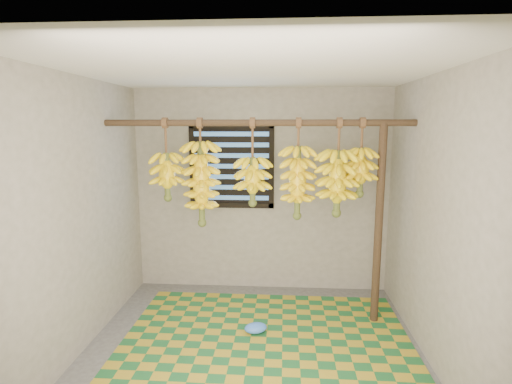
# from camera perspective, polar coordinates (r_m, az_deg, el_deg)

# --- Properties ---
(floor) EXTENTS (3.00, 3.00, 0.01)m
(floor) POSITION_cam_1_polar(r_m,az_deg,el_deg) (3.76, -0.60, -22.31)
(floor) COLOR #4A4A4A
(floor) RESTS_ON ground
(ceiling) EXTENTS (3.00, 3.00, 0.01)m
(ceiling) POSITION_cam_1_polar(r_m,az_deg,el_deg) (3.22, -0.68, 17.14)
(ceiling) COLOR silver
(ceiling) RESTS_ON wall_back
(wall_back) EXTENTS (3.00, 0.01, 2.40)m
(wall_back) POSITION_cam_1_polar(r_m,az_deg,el_deg) (4.76, 0.76, 0.12)
(wall_back) COLOR slate
(wall_back) RESTS_ON floor
(wall_left) EXTENTS (0.01, 3.00, 2.40)m
(wall_left) POSITION_cam_1_polar(r_m,az_deg,el_deg) (3.72, -24.50, -3.43)
(wall_left) COLOR slate
(wall_left) RESTS_ON floor
(wall_right) EXTENTS (0.01, 3.00, 2.40)m
(wall_right) POSITION_cam_1_polar(r_m,az_deg,el_deg) (3.51, 24.75, -4.18)
(wall_right) COLOR slate
(wall_right) RESTS_ON floor
(window) EXTENTS (1.00, 0.04, 1.00)m
(window) POSITION_cam_1_polar(r_m,az_deg,el_deg) (4.72, -3.50, 3.71)
(window) COLOR black
(window) RESTS_ON wall_back
(hanging_pole) EXTENTS (3.00, 0.06, 0.06)m
(hanging_pole) POSITION_cam_1_polar(r_m,az_deg,el_deg) (3.89, 0.15, 9.85)
(hanging_pole) COLOR #453120
(hanging_pole) RESTS_ON wall_left
(support_post) EXTENTS (0.08, 0.08, 2.00)m
(support_post) POSITION_cam_1_polar(r_m,az_deg,el_deg) (4.12, 17.12, -4.65)
(support_post) COLOR #453120
(support_post) RESTS_ON floor
(woven_mat) EXTENTS (2.67, 2.14, 0.01)m
(woven_mat) POSITION_cam_1_polar(r_m,az_deg,el_deg) (3.89, 1.43, -20.92)
(woven_mat) COLOR #1B5D2B
(woven_mat) RESTS_ON floor
(plastic_bag) EXTENTS (0.27, 0.23, 0.09)m
(plastic_bag) POSITION_cam_1_polar(r_m,az_deg,el_deg) (4.04, -0.05, -18.85)
(plastic_bag) COLOR #3E79E8
(plastic_bag) RESTS_ON woven_mat
(banana_bunch_a) EXTENTS (0.35, 0.35, 0.81)m
(banana_bunch_a) POSITION_cam_1_polar(r_m,az_deg,el_deg) (4.08, -12.58, 2.21)
(banana_bunch_a) COLOR brown
(banana_bunch_a) RESTS_ON hanging_pole
(banana_bunch_b) EXTENTS (0.34, 0.34, 1.07)m
(banana_bunch_b) POSITION_cam_1_polar(r_m,az_deg,el_deg) (4.01, -7.83, 1.17)
(banana_bunch_b) COLOR brown
(banana_bunch_b) RESTS_ON hanging_pole
(banana_bunch_c) EXTENTS (0.36, 0.36, 0.86)m
(banana_bunch_c) POSITION_cam_1_polar(r_m,az_deg,el_deg) (3.93, -0.49, 1.55)
(banana_bunch_c) COLOR brown
(banana_bunch_c) RESTS_ON hanging_pole
(banana_bunch_d) EXTENTS (0.33, 0.33, 0.98)m
(banana_bunch_d) POSITION_cam_1_polar(r_m,az_deg,el_deg) (3.92, 5.96, 1.39)
(banana_bunch_d) COLOR brown
(banana_bunch_d) RESTS_ON hanging_pole
(banana_bunch_e) EXTENTS (0.39, 0.39, 0.95)m
(banana_bunch_e) POSITION_cam_1_polar(r_m,az_deg,el_deg) (3.96, 11.55, 1.28)
(banana_bunch_e) COLOR brown
(banana_bunch_e) RESTS_ON hanging_pole
(banana_bunch_f) EXTENTS (0.30, 0.30, 0.75)m
(banana_bunch_f) POSITION_cam_1_polar(r_m,az_deg,el_deg) (3.98, 14.69, 2.82)
(banana_bunch_f) COLOR brown
(banana_bunch_f) RESTS_ON hanging_pole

